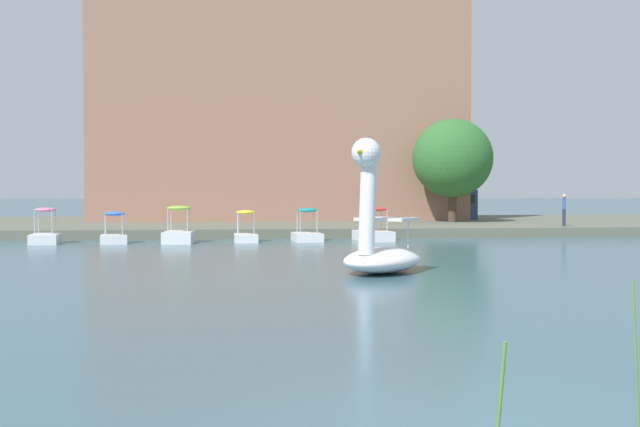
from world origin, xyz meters
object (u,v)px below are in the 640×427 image
Objects in this scene: pedal_boat_red at (373,231)px; swan_boat at (380,243)px; tree_broadleaf_behind_dock at (453,158)px; pedal_boat_pink at (45,233)px; person_on_path at (564,209)px; pedal_boat_teal at (307,232)px; pedal_boat_blue at (114,234)px; pedal_boat_yellow at (246,232)px; pedal_boat_lime at (179,233)px; parked_van at (441,203)px.

swan_boat is at bearing -99.66° from pedal_boat_red.
pedal_boat_pink is at bearing -154.88° from tree_broadleaf_behind_dock.
pedal_boat_teal is at bearing -165.47° from person_on_path.
pedal_boat_blue is at bearing 125.55° from swan_boat.
pedal_boat_teal is 1.22× the size of person_on_path.
pedal_boat_teal is 1.07× the size of pedal_boat_yellow.
pedal_boat_teal is at bearing -178.32° from pedal_boat_red.
pedal_boat_yellow is 15.78m from tree_broadleaf_behind_dock.
pedal_boat_red is 11.82m from tree_broadleaf_behind_dock.
pedal_boat_pink reaches higher than pedal_boat_yellow.
pedal_boat_teal is 0.84× the size of pedal_boat_lime.
swan_boat is at bearing -54.45° from pedal_boat_blue.
pedal_boat_teal reaches higher than pedal_boat_yellow.
pedal_boat_lime is 21.03m from parked_van.
swan_boat is 1.79× the size of pedal_boat_teal.
pedal_boat_blue is 0.32× the size of tree_broadleaf_behind_dock.
tree_broadleaf_behind_dock is 3.67× the size of person_on_path.
pedal_boat_pink is at bearing 177.58° from pedal_boat_blue.
pedal_boat_red is 1.27× the size of pedal_boat_yellow.
parked_van reaches higher than pedal_boat_lime.
tree_broadleaf_behind_dock reaches higher than swan_boat.
pedal_boat_red is at bearing -162.03° from person_on_path.
pedal_boat_teal is (-0.75, 13.11, -0.37)m from swan_boat.
pedal_boat_red is 1.25× the size of pedal_boat_blue.
swan_boat is 1.77× the size of pedal_boat_pink.
pedal_boat_yellow is 0.98× the size of pedal_boat_blue.
pedal_boat_lime reaches higher than pedal_boat_teal.
person_on_path reaches higher than pedal_boat_blue.
person_on_path is (16.26, 3.64, 0.89)m from pedal_boat_yellow.
pedal_boat_lime is 19.53m from person_on_path.
pedal_boat_teal is at bearing 93.28° from swan_boat.
person_on_path is at bearing 11.63° from pedal_boat_lime.
parked_van is at bearing 53.97° from pedal_boat_teal.
swan_boat is at bearing -108.98° from parked_van.
pedal_boat_yellow is 0.31× the size of tree_broadleaf_behind_dock.
tree_broadleaf_behind_dock is at bearing 68.92° from swan_boat.
pedal_boat_yellow is at bearing 104.93° from swan_boat.
pedal_boat_teal is 2.71m from pedal_boat_yellow.
swan_boat is 13.39m from pedal_boat_red.
pedal_boat_blue is at bearing -151.13° from tree_broadleaf_behind_dock.
pedal_boat_red reaches higher than pedal_boat_blue.
tree_broadleaf_behind_dock reaches higher than parked_van.
tree_broadleaf_behind_dock reaches higher than pedal_boat_yellow.
pedal_boat_yellow is at bearing -177.33° from pedal_boat_teal.
pedal_boat_yellow is 1.14× the size of person_on_path.
tree_broadleaf_behind_dock is (17.68, 9.75, 3.76)m from pedal_boat_blue.
pedal_boat_yellow is at bearing 3.36° from pedal_boat_blue.
pedal_boat_teal is at bearing 1.71° from pedal_boat_pink.
parked_van is (21.13, 14.05, 1.03)m from pedal_boat_pink.
pedal_boat_lime is (-8.56, -0.51, 0.02)m from pedal_boat_red.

